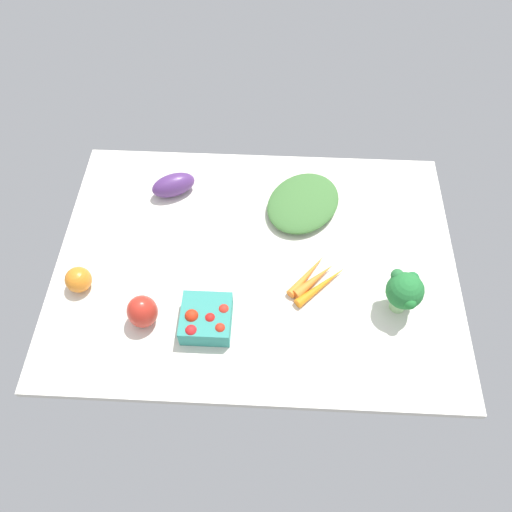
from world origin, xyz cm
name	(u,v)px	position (x,y,z in cm)	size (l,w,h in cm)	color
tablecloth	(256,262)	(0.00, 0.00, 1.00)	(104.00, 76.00, 2.00)	silver
berry_basket	(206,319)	(10.92, 19.01, 5.04)	(11.81, 11.81, 6.89)	teal
broccoli_head	(406,291)	(-35.62, 11.79, 9.65)	(9.39, 9.75, 12.45)	#95C782
leafy_greens_clump	(303,203)	(-12.25, -18.32, 4.09)	(23.22, 18.30, 4.17)	#3F7136
heirloom_tomato_orange	(78,280)	(43.59, 9.91, 5.25)	(6.51, 6.51, 6.51)	orange
eggplant	(173,185)	(24.40, -22.13, 5.17)	(12.43, 6.35, 6.35)	#532F70
carrot_bunch	(315,280)	(-15.17, 6.07, 3.29)	(15.88, 16.02, 2.84)	orange
bell_pepper_red	(142,311)	(25.89, 18.52, 6.48)	(7.21, 7.21, 8.96)	red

